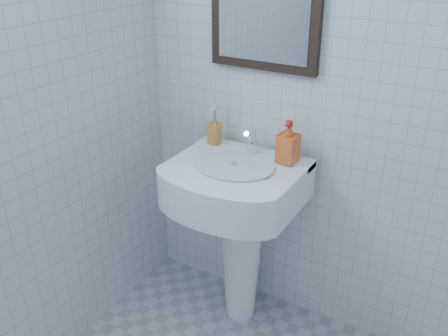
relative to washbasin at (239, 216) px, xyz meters
The scene contains 5 objects.
wall_back 0.85m from the washbasin, 23.08° to the left, with size 2.20×0.02×2.50m, color silver.
washbasin is the anchor object (origin of this frame).
faucet 0.35m from the washbasin, 90.00° to the left, with size 0.05×0.11×0.12m.
toothbrush_cup 0.40m from the washbasin, 151.34° to the left, with size 0.08×0.08×0.10m, color #CA822F, non-canonical shape.
soap_dispenser 0.43m from the washbasin, 29.70° to the left, with size 0.08×0.09×0.19m, color red.
Camera 1 is at (0.44, -0.76, 1.80)m, focal length 40.00 mm.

